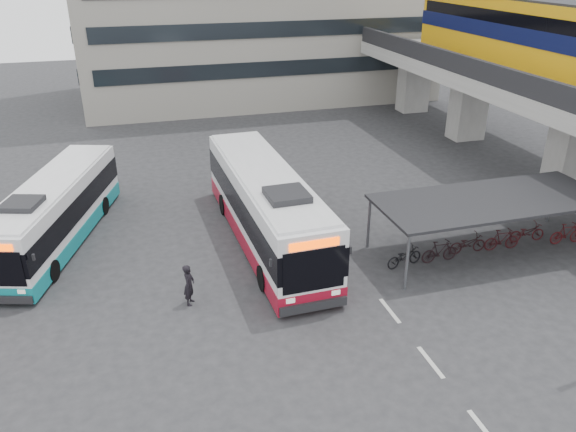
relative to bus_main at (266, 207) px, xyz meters
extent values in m
plane|color=#28282B|center=(0.48, -6.70, -1.70)|extent=(120.00, 120.00, 0.00)
cube|color=gray|center=(17.48, 1.30, 0.60)|extent=(2.20, 1.60, 4.60)
cube|color=gray|center=(17.48, 11.30, 0.60)|extent=(2.20, 1.60, 4.60)
cube|color=gray|center=(17.48, 19.30, 0.60)|extent=(2.20, 1.60, 4.60)
cube|color=gray|center=(17.48, 5.30, 3.35)|extent=(8.00, 32.00, 0.90)
cube|color=black|center=(13.73, 5.30, 4.35)|extent=(0.35, 32.00, 1.10)
cube|color=orange|center=(17.48, 6.22, 5.90)|extent=(2.90, 20.00, 3.90)
cube|color=#090E34|center=(17.48, 6.22, 6.10)|extent=(2.98, 20.02, 0.90)
cube|color=black|center=(17.48, 6.22, 6.90)|extent=(2.96, 19.20, 0.70)
cube|color=black|center=(17.48, 6.22, 7.85)|extent=(2.70, 19.60, 0.25)
cylinder|color=#595B60|center=(4.18, -1.90, -0.50)|extent=(0.12, 0.12, 2.40)
cylinder|color=#595B60|center=(13.78, -1.90, -0.50)|extent=(0.12, 0.12, 2.40)
cylinder|color=#595B60|center=(4.18, -5.50, -0.50)|extent=(0.12, 0.12, 2.40)
cube|color=black|center=(8.98, -3.70, 0.78)|extent=(10.00, 4.00, 0.12)
imported|color=black|center=(4.98, -3.70, -1.25)|extent=(1.71, 0.60, 0.90)
imported|color=black|center=(6.58, -3.70, -1.20)|extent=(1.66, 0.47, 1.00)
imported|color=black|center=(8.18, -3.70, -1.25)|extent=(1.72, 0.60, 0.90)
imported|color=black|center=(9.78, -3.70, -1.20)|extent=(1.66, 0.47, 1.00)
imported|color=#350C0F|center=(11.38, -3.70, -1.25)|extent=(1.71, 0.60, 0.90)
imported|color=#3F0C0F|center=(12.98, -3.70, -1.20)|extent=(1.66, 0.47, 1.00)
cube|color=beige|center=(2.98, -12.70, -1.69)|extent=(0.15, 1.60, 0.01)
cube|color=beige|center=(2.98, -9.70, -1.69)|extent=(0.15, 1.60, 0.01)
cube|color=beige|center=(2.98, -6.70, -1.69)|extent=(0.15, 1.60, 0.01)
cube|color=white|center=(0.00, 0.02, 0.18)|extent=(2.93, 12.41, 2.83)
cube|color=maroon|center=(0.00, 0.02, -1.13)|extent=(2.97, 12.45, 0.77)
cube|color=black|center=(0.00, 0.02, 0.31)|extent=(2.99, 12.43, 1.18)
cube|color=#FF4500|center=(0.16, -6.15, 1.23)|extent=(1.84, 0.13, 0.31)
cube|color=black|center=(0.08, -3.07, 1.82)|extent=(1.61, 1.68, 0.29)
cylinder|color=black|center=(-1.13, -3.96, -1.19)|extent=(0.33, 1.04, 1.03)
cylinder|color=black|center=(1.14, 3.50, -1.19)|extent=(0.33, 1.04, 1.03)
cube|color=white|center=(-9.06, 2.65, -0.08)|extent=(5.40, 10.83, 2.44)
cube|color=#0E7A80|center=(-9.06, 2.65, -1.21)|extent=(5.45, 10.88, 0.67)
cube|color=black|center=(-9.06, 2.65, 0.03)|extent=(5.46, 10.87, 1.02)
cube|color=black|center=(-9.87, 0.12, 1.33)|extent=(1.72, 1.77, 0.25)
cylinder|color=black|center=(-11.10, -0.27, -1.26)|extent=(0.52, 0.93, 0.89)
cylinder|color=black|center=(-7.15, 5.17, -1.26)|extent=(0.52, 0.93, 0.89)
imported|color=black|center=(-4.02, -4.12, -0.88)|extent=(0.59, 0.70, 1.65)
camera|label=1|loc=(-5.51, -22.19, 10.29)|focal=35.00mm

